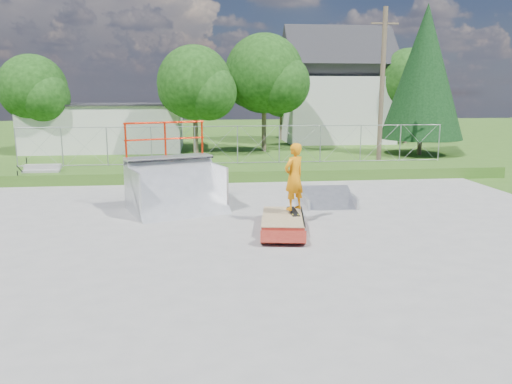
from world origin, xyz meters
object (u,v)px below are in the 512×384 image
(grind_box, at_px, (283,222))
(flat_bank_ramp, at_px, (329,198))
(skater, at_px, (294,179))
(quarter_pipe, at_px, (177,169))

(grind_box, bearing_deg, flat_bank_ramp, 61.59)
(skater, bearing_deg, grind_box, 1.92)
(grind_box, distance_m, quarter_pipe, 4.05)
(quarter_pipe, relative_size, flat_bank_ramp, 1.60)
(quarter_pipe, bearing_deg, skater, -50.92)
(skater, bearing_deg, flat_bank_ramp, -160.77)
(flat_bank_ramp, distance_m, skater, 3.13)
(flat_bank_ramp, bearing_deg, skater, -121.58)
(flat_bank_ramp, relative_size, skater, 0.92)
(grind_box, xyz_separation_m, flat_bank_ramp, (2.05, 2.67, 0.08))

